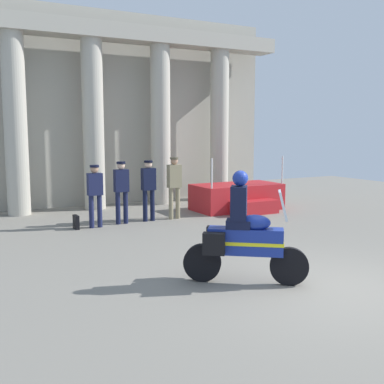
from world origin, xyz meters
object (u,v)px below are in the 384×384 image
(reviewing_stand, at_px, (238,198))
(motorcycle_with_rider, at_px, (241,237))
(officer_in_row_1, at_px, (121,187))
(officer_in_row_3, at_px, (174,183))
(officer_in_row_0, at_px, (95,191))
(briefcase_on_ground, at_px, (76,222))
(officer_in_row_2, at_px, (149,185))

(reviewing_stand, relative_size, motorcycle_with_rider, 1.47)
(officer_in_row_1, bearing_deg, motorcycle_with_rider, 91.19)
(officer_in_row_3, relative_size, motorcycle_with_rider, 0.94)
(officer_in_row_0, distance_m, officer_in_row_3, 2.38)
(officer_in_row_1, height_order, briefcase_on_ground, officer_in_row_1)
(reviewing_stand, bearing_deg, officer_in_row_3, -170.31)
(officer_in_row_1, bearing_deg, officer_in_row_2, -177.22)
(officer_in_row_2, xyz_separation_m, officer_in_row_3, (0.79, -0.04, 0.04))
(officer_in_row_2, distance_m, motorcycle_with_rider, 5.84)
(motorcycle_with_rider, bearing_deg, officer_in_row_3, 111.74)
(motorcycle_with_rider, bearing_deg, officer_in_row_1, 127.26)
(officer_in_row_3, bearing_deg, briefcase_on_ground, 2.47)
(officer_in_row_2, distance_m, briefcase_on_ground, 2.26)
(reviewing_stand, height_order, officer_in_row_0, reviewing_stand)
(officer_in_row_3, bearing_deg, reviewing_stand, -169.42)
(officer_in_row_0, bearing_deg, briefcase_on_ground, -5.67)
(officer_in_row_2, xyz_separation_m, briefcase_on_ground, (-2.10, -0.11, -0.83))
(officer_in_row_0, relative_size, motorcycle_with_rider, 0.87)
(officer_in_row_0, distance_m, officer_in_row_1, 0.79)
(officer_in_row_0, bearing_deg, reviewing_stand, -172.51)
(officer_in_row_1, distance_m, briefcase_on_ground, 1.53)
(officer_in_row_0, height_order, officer_in_row_1, officer_in_row_1)
(officer_in_row_3, distance_m, motorcycle_with_rider, 5.96)
(officer_in_row_1, xyz_separation_m, briefcase_on_ground, (-1.29, -0.09, -0.83))
(officer_in_row_0, xyz_separation_m, briefcase_on_ground, (-0.51, 0.06, -0.80))
(officer_in_row_3, bearing_deg, officer_in_row_2, -1.70)
(officer_in_row_3, xyz_separation_m, motorcycle_with_rider, (-1.56, -5.75, -0.26))
(officer_in_row_1, relative_size, briefcase_on_ground, 4.74)
(reviewing_stand, bearing_deg, motorcycle_with_rider, -123.25)
(briefcase_on_ground, bearing_deg, reviewing_stand, 5.36)
(officer_in_row_0, relative_size, officer_in_row_1, 0.97)
(officer_in_row_2, relative_size, officer_in_row_3, 0.96)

